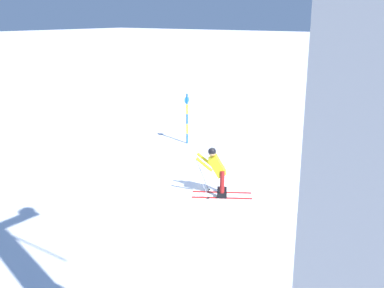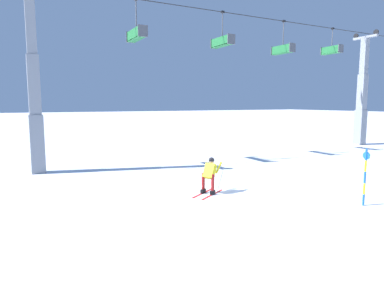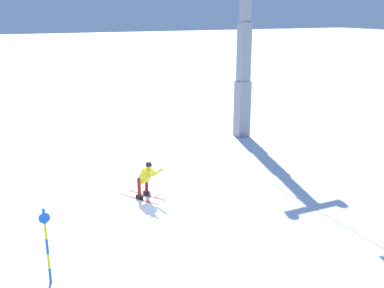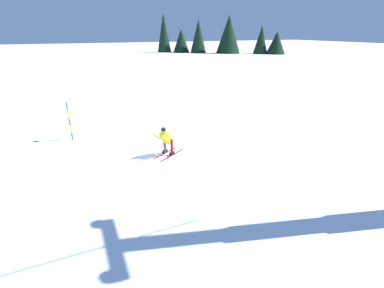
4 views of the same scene
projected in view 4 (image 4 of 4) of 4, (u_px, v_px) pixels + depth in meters
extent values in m
plane|color=white|center=(148.00, 153.00, 13.45)|extent=(260.00, 260.00, 0.00)
cube|color=red|center=(172.00, 155.00, 13.23)|extent=(1.55, 1.00, 0.01)
cube|color=black|center=(172.00, 154.00, 13.20)|extent=(0.30, 0.24, 0.16)
cylinder|color=maroon|center=(172.00, 146.00, 13.04)|extent=(0.13, 0.13, 0.66)
cube|color=red|center=(165.00, 153.00, 13.46)|extent=(1.55, 1.00, 0.01)
cube|color=black|center=(165.00, 151.00, 13.43)|extent=(0.30, 0.24, 0.16)
cylinder|color=maroon|center=(165.00, 144.00, 13.27)|extent=(0.13, 0.13, 0.66)
cube|color=gold|center=(166.00, 137.00, 12.88)|extent=(0.67, 0.64, 0.65)
sphere|color=tan|center=(163.00, 130.00, 12.62)|extent=(0.22, 0.22, 0.22)
sphere|color=black|center=(163.00, 130.00, 12.60)|extent=(0.23, 0.23, 0.23)
cylinder|color=gold|center=(165.00, 139.00, 12.44)|extent=(0.46, 0.33, 0.43)
cylinder|color=gray|center=(165.00, 151.00, 12.61)|extent=(0.35, 0.36, 1.12)
cylinder|color=black|center=(169.00, 158.00, 12.87)|extent=(0.07, 0.07, 0.01)
cylinder|color=gold|center=(157.00, 137.00, 12.68)|extent=(0.46, 0.33, 0.43)
cylinder|color=gray|center=(156.00, 148.00, 12.90)|extent=(0.47, 0.16, 1.12)
cylinder|color=black|center=(158.00, 154.00, 13.21)|extent=(0.07, 0.07, 0.01)
cylinder|color=blue|center=(72.00, 136.00, 15.05)|extent=(0.07, 0.07, 0.41)
cylinder|color=yellow|center=(71.00, 129.00, 14.90)|extent=(0.07, 0.07, 0.41)
cylinder|color=blue|center=(70.00, 122.00, 14.74)|extent=(0.07, 0.07, 0.41)
cylinder|color=yellow|center=(68.00, 114.00, 14.58)|extent=(0.07, 0.07, 0.41)
cylinder|color=blue|center=(67.00, 106.00, 14.42)|extent=(0.07, 0.07, 0.41)
cylinder|color=blue|center=(67.00, 107.00, 14.43)|extent=(0.01, 0.28, 0.28)
cone|color=black|center=(276.00, 43.00, 68.38)|extent=(4.74, 4.74, 5.30)
cone|color=black|center=(261.00, 40.00, 68.85)|extent=(3.61, 3.61, 6.66)
cone|color=black|center=(229.00, 34.00, 70.26)|extent=(6.16, 6.16, 9.11)
cone|color=black|center=(198.00, 36.00, 71.56)|extent=(4.11, 4.11, 8.15)
cone|color=black|center=(181.00, 41.00, 73.58)|extent=(4.36, 4.36, 5.94)
cone|color=black|center=(164.00, 33.00, 73.65)|extent=(3.68, 3.68, 9.84)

